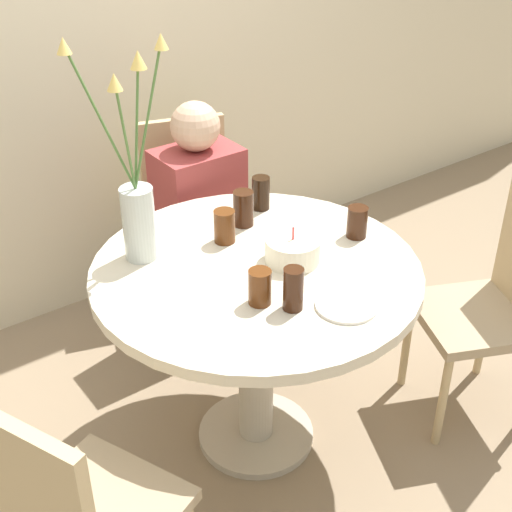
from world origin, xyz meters
name	(u,v)px	position (x,y,z in m)	size (l,w,h in m)	color
ground_plane	(256,436)	(0.00, 0.00, 0.00)	(16.00, 16.00, 0.00)	#89755B
wall_back	(72,23)	(0.00, 1.26, 1.30)	(8.00, 0.05, 2.60)	beige
dining_table	(256,304)	(0.00, 0.00, 0.62)	(1.08, 1.08, 0.76)	beige
chair_left_flank	(191,211)	(0.28, 0.86, 0.52)	(0.50, 0.50, 0.91)	#9E896B
chair_far_back	(498,296)	(0.82, -0.38, 0.52)	(0.53, 0.53, 0.91)	#9E896B
birthday_cake	(293,250)	(0.12, -0.04, 0.80)	(0.18, 0.18, 0.13)	white
flower_vase	(137,202)	(-0.27, 0.28, 0.96)	(0.30, 0.19, 0.73)	silver
side_plate	(346,305)	(0.08, -0.34, 0.77)	(0.19, 0.19, 0.01)	silver
drink_glass_0	(260,287)	(-0.11, -0.17, 0.82)	(0.07, 0.07, 0.11)	#51280F
drink_glass_1	(243,208)	(0.13, 0.26, 0.83)	(0.07, 0.07, 0.13)	#33190C
drink_glass_2	(293,289)	(-0.05, -0.25, 0.83)	(0.06, 0.06, 0.14)	#33190C
drink_glass_3	(225,226)	(0.01, 0.20, 0.82)	(0.07, 0.07, 0.12)	#51280F
drink_glass_4	(261,193)	(0.26, 0.32, 0.83)	(0.07, 0.07, 0.13)	black
drink_glass_5	(357,222)	(0.40, -0.05, 0.82)	(0.07, 0.07, 0.11)	#33190C
person_guest	(200,230)	(0.23, 0.71, 0.50)	(0.34, 0.24, 1.07)	#383333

